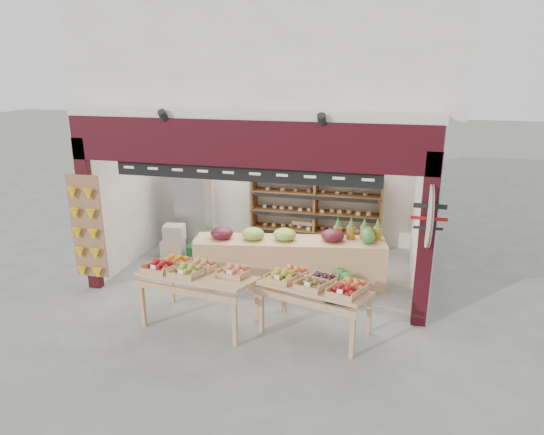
{
  "coord_description": "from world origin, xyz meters",
  "views": [
    {
      "loc": [
        2.15,
        -7.94,
        3.76
      ],
      "look_at": [
        0.26,
        -0.2,
        1.25
      ],
      "focal_mm": 32.0,
      "sensor_mm": 36.0,
      "label": 1
    }
  ],
  "objects_px": {
    "display_table_right": "(316,285)",
    "mid_counter": "(289,260)",
    "back_shelving": "(316,195)",
    "watermelon_pile": "(343,290)",
    "refrigerator": "(196,201)",
    "display_table_left": "(194,272)",
    "cardboard_stack": "(185,245)"
  },
  "relations": [
    {
      "from": "refrigerator",
      "to": "watermelon_pile",
      "type": "distance_m",
      "value": 3.96
    },
    {
      "from": "display_table_right",
      "to": "back_shelving",
      "type": "bearing_deg",
      "value": 99.09
    },
    {
      "from": "back_shelving",
      "to": "mid_counter",
      "type": "xyz_separation_m",
      "value": [
        -0.14,
        -2.08,
        -0.67
      ]
    },
    {
      "from": "back_shelving",
      "to": "cardboard_stack",
      "type": "height_order",
      "value": "back_shelving"
    },
    {
      "from": "watermelon_pile",
      "to": "back_shelving",
      "type": "bearing_deg",
      "value": 109.47
    },
    {
      "from": "watermelon_pile",
      "to": "mid_counter",
      "type": "bearing_deg",
      "value": 158.95
    },
    {
      "from": "watermelon_pile",
      "to": "refrigerator",
      "type": "bearing_deg",
      "value": 150.49
    },
    {
      "from": "refrigerator",
      "to": "mid_counter",
      "type": "xyz_separation_m",
      "value": [
        2.37,
        -1.52,
        -0.51
      ]
    },
    {
      "from": "display_table_right",
      "to": "mid_counter",
      "type": "bearing_deg",
      "value": 114.83
    },
    {
      "from": "display_table_right",
      "to": "watermelon_pile",
      "type": "bearing_deg",
      "value": 75.82
    },
    {
      "from": "back_shelving",
      "to": "watermelon_pile",
      "type": "bearing_deg",
      "value": -70.53
    },
    {
      "from": "refrigerator",
      "to": "mid_counter",
      "type": "height_order",
      "value": "refrigerator"
    },
    {
      "from": "refrigerator",
      "to": "cardboard_stack",
      "type": "height_order",
      "value": "refrigerator"
    },
    {
      "from": "back_shelving",
      "to": "watermelon_pile",
      "type": "height_order",
      "value": "back_shelving"
    },
    {
      "from": "cardboard_stack",
      "to": "watermelon_pile",
      "type": "bearing_deg",
      "value": -18.57
    },
    {
      "from": "back_shelving",
      "to": "cardboard_stack",
      "type": "bearing_deg",
      "value": -151.1
    },
    {
      "from": "back_shelving",
      "to": "refrigerator",
      "type": "relative_size",
      "value": 1.45
    },
    {
      "from": "back_shelving",
      "to": "watermelon_pile",
      "type": "relative_size",
      "value": 4.14
    },
    {
      "from": "cardboard_stack",
      "to": "display_table_left",
      "type": "relative_size",
      "value": 0.6
    },
    {
      "from": "refrigerator",
      "to": "watermelon_pile",
      "type": "height_order",
      "value": "refrigerator"
    },
    {
      "from": "refrigerator",
      "to": "display_table_right",
      "type": "distance_m",
      "value": 4.35
    },
    {
      "from": "back_shelving",
      "to": "mid_counter",
      "type": "relative_size",
      "value": 0.83
    },
    {
      "from": "refrigerator",
      "to": "back_shelving",
      "type": "bearing_deg",
      "value": -2.29
    },
    {
      "from": "display_table_left",
      "to": "refrigerator",
      "type": "bearing_deg",
      "value": 111.54
    },
    {
      "from": "refrigerator",
      "to": "mid_counter",
      "type": "relative_size",
      "value": 0.57
    },
    {
      "from": "display_table_right",
      "to": "refrigerator",
      "type": "bearing_deg",
      "value": 135.13
    },
    {
      "from": "display_table_right",
      "to": "watermelon_pile",
      "type": "height_order",
      "value": "display_table_right"
    },
    {
      "from": "back_shelving",
      "to": "display_table_left",
      "type": "distance_m",
      "value": 3.94
    },
    {
      "from": "display_table_left",
      "to": "watermelon_pile",
      "type": "height_order",
      "value": "display_table_left"
    },
    {
      "from": "mid_counter",
      "to": "display_table_left",
      "type": "height_order",
      "value": "mid_counter"
    },
    {
      "from": "back_shelving",
      "to": "display_table_right",
      "type": "relative_size",
      "value": 1.67
    },
    {
      "from": "cardboard_stack",
      "to": "display_table_left",
      "type": "distance_m",
      "value": 2.71
    }
  ]
}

